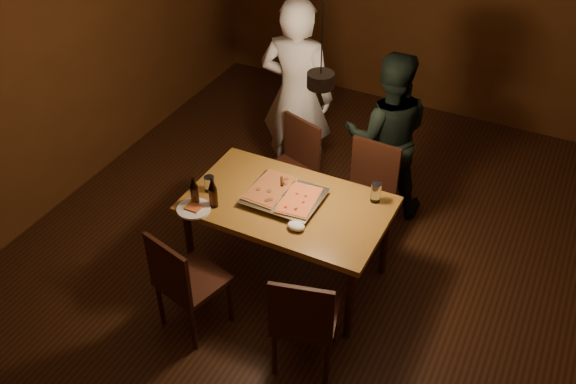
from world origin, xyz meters
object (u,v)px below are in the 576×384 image
at_px(beer_bottle_a, 194,191).
at_px(beer_bottle_b, 213,193).
at_px(diner_white, 297,96).
at_px(chair_far_right, 369,185).
at_px(pizza_tray, 284,198).
at_px(chair_near_left, 182,276).
at_px(plate_slice, 194,209).
at_px(chair_near_right, 304,315).
at_px(dining_table, 288,210).
at_px(diner_dark, 387,136).
at_px(pendant_lamp, 321,79).
at_px(chair_far_left, 293,159).

height_order(beer_bottle_a, beer_bottle_b, beer_bottle_b).
relative_size(beer_bottle_a, diner_white, 0.13).
height_order(chair_far_right, beer_bottle_b, beer_bottle_b).
xyz_separation_m(pizza_tray, beer_bottle_a, (-0.57, -0.33, 0.09)).
height_order(chair_near_left, plate_slice, chair_near_left).
distance_m(chair_far_right, chair_near_right, 1.51).
bearing_deg(chair_near_left, diner_white, 107.82).
relative_size(chair_far_right, chair_near_right, 0.95).
distance_m(dining_table, pizza_tray, 0.11).
distance_m(dining_table, diner_dark, 1.23).
bearing_deg(pizza_tray, chair_near_left, -119.12).
relative_size(beer_bottle_a, pendant_lamp, 0.21).
relative_size(chair_far_right, diner_white, 0.27).
bearing_deg(pizza_tray, chair_far_right, 55.42).
xyz_separation_m(chair_near_right, diner_white, (-1.02, 1.98, 0.38)).
bearing_deg(diner_dark, diner_white, -22.73).
xyz_separation_m(dining_table, chair_near_left, (-0.41, -0.83, -0.14)).
relative_size(chair_far_right, plate_slice, 1.93).
bearing_deg(plate_slice, diner_white, 87.83).
height_order(pizza_tray, beer_bottle_a, beer_bottle_a).
bearing_deg(beer_bottle_b, chair_near_right, -26.53).
relative_size(chair_far_right, pendant_lamp, 0.44).
bearing_deg(dining_table, pendant_lamp, 34.64).
relative_size(chair_near_right, plate_slice, 2.04).
relative_size(chair_near_right, pizza_tray, 0.93).
distance_m(dining_table, beer_bottle_b, 0.58).
relative_size(chair_near_left, diner_white, 0.28).
bearing_deg(chair_far_right, chair_near_left, 66.76).
height_order(dining_table, pendant_lamp, pendant_lamp).
distance_m(pizza_tray, pendant_lamp, 1.02).
height_order(chair_near_right, diner_dark, diner_dark).
xyz_separation_m(dining_table, beer_bottle_a, (-0.61, -0.31, 0.19)).
distance_m(chair_far_left, diner_dark, 0.83).
distance_m(chair_near_right, diner_dark, 1.96).
bearing_deg(chair_near_left, plate_slice, 125.76).
bearing_deg(beer_bottle_a, diner_dark, 57.02).
bearing_deg(pizza_tray, plate_slice, -149.08).
height_order(beer_bottle_b, plate_slice, beer_bottle_b).
xyz_separation_m(beer_bottle_b, diner_dark, (0.83, 1.46, -0.11)).
distance_m(chair_far_right, beer_bottle_a, 1.48).
bearing_deg(diner_white, pendant_lamp, 115.30).
xyz_separation_m(chair_far_right, diner_white, (-0.89, 0.47, 0.38)).
distance_m(chair_near_left, chair_near_right, 0.91).
xyz_separation_m(plate_slice, diner_dark, (0.94, 1.56, 0.01)).
distance_m(beer_bottle_a, diner_dark, 1.78).
height_order(chair_far_left, plate_slice, chair_far_left).
xyz_separation_m(beer_bottle_a, plate_slice, (0.03, -0.07, -0.11)).
relative_size(beer_bottle_a, beer_bottle_b, 0.96).
bearing_deg(diner_white, chair_near_left, 85.79).
relative_size(plate_slice, pendant_lamp, 0.23).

